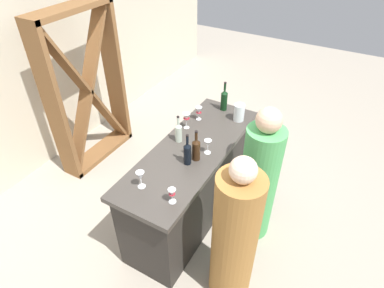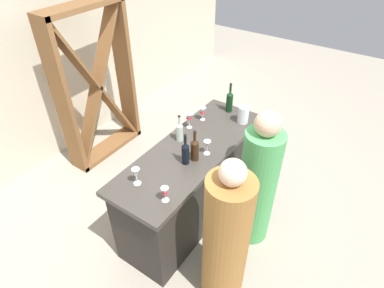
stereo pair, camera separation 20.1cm
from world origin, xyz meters
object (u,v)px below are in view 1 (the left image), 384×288
at_px(wine_bottle_second_right_dark_green, 224,99).
at_px(wine_glass_near_center, 208,144).
at_px(wine_rack, 87,90).
at_px(water_pitcher, 239,112).
at_px(wine_glass_far_left, 199,111).
at_px(wine_glass_far_center, 186,118).
at_px(wine_bottle_second_left_amber_brown, 196,149).
at_px(wine_bottle_center_clear_pale, 178,132).
at_px(person_left_guest, 234,238).
at_px(wine_bottle_leftmost_near_black, 187,153).
at_px(person_center_guest, 259,181).
at_px(wine_glass_near_right, 140,176).
at_px(wine_glass_near_left, 172,193).

xyz_separation_m(wine_bottle_second_right_dark_green, wine_glass_near_center, (-0.79, -0.20, -0.02)).
distance_m(wine_rack, water_pitcher, 1.88).
relative_size(wine_glass_far_left, wine_glass_far_center, 0.87).
distance_m(wine_rack, wine_glass_far_left, 1.47).
bearing_deg(wine_bottle_second_left_amber_brown, wine_bottle_center_clear_pale, 60.89).
xyz_separation_m(wine_glass_near_center, water_pitcher, (0.67, -0.03, -0.01)).
distance_m(wine_rack, person_left_guest, 2.54).
bearing_deg(wine_glass_near_center, water_pitcher, -2.50).
height_order(wine_rack, wine_bottle_leftmost_near_black, wine_rack).
relative_size(wine_bottle_second_left_amber_brown, person_center_guest, 0.21).
relative_size(wine_bottle_center_clear_pale, wine_glass_near_right, 1.76).
bearing_deg(wine_bottle_center_clear_pale, person_center_guest, -82.92).
distance_m(water_pitcher, person_left_guest, 1.41).
height_order(wine_glass_near_right, person_left_guest, person_left_guest).
bearing_deg(wine_glass_far_left, wine_bottle_center_clear_pale, -178.08).
distance_m(wine_bottle_second_right_dark_green, water_pitcher, 0.26).
relative_size(wine_glass_far_left, water_pitcher, 0.80).
relative_size(wine_bottle_second_left_amber_brown, wine_bottle_center_clear_pale, 1.10).
bearing_deg(wine_bottle_center_clear_pale, wine_glass_near_right, -174.65).
bearing_deg(wine_bottle_center_clear_pale, wine_glass_near_center, -94.60).
bearing_deg(water_pitcher, wine_glass_near_right, 167.37).
bearing_deg(wine_bottle_second_left_amber_brown, wine_bottle_second_right_dark_green, 9.43).
relative_size(wine_glass_far_center, water_pitcher, 0.92).
xyz_separation_m(wine_glass_near_center, person_center_guest, (0.13, -0.49, -0.35)).
height_order(wine_rack, wine_bottle_second_right_dark_green, wine_rack).
distance_m(wine_glass_near_center, person_left_guest, 0.88).
height_order(wine_bottle_center_clear_pale, wine_glass_far_left, wine_bottle_center_clear_pale).
bearing_deg(person_center_guest, wine_glass_far_center, -28.49).
relative_size(wine_glass_near_left, wine_glass_far_center, 0.80).
bearing_deg(wine_bottle_second_right_dark_green, wine_bottle_center_clear_pale, 170.07).
distance_m(wine_glass_far_center, person_left_guest, 1.32).
distance_m(wine_glass_far_left, person_left_guest, 1.43).
height_order(wine_bottle_second_right_dark_green, person_center_guest, person_center_guest).
relative_size(wine_bottle_center_clear_pale, person_left_guest, 0.19).
bearing_deg(wine_glass_near_center, wine_bottle_center_clear_pale, 85.40).
height_order(water_pitcher, person_left_guest, person_left_guest).
relative_size(wine_glass_near_center, water_pitcher, 0.77).
xyz_separation_m(wine_glass_near_left, wine_glass_near_center, (0.69, 0.04, 0.01)).
height_order(wine_bottle_second_left_amber_brown, water_pitcher, wine_bottle_second_left_amber_brown).
bearing_deg(wine_bottle_second_right_dark_green, wine_glass_far_center, 160.98).
bearing_deg(wine_rack, wine_bottle_center_clear_pale, -100.02).
bearing_deg(water_pitcher, wine_glass_far_center, 134.62).
distance_m(wine_bottle_leftmost_near_black, wine_bottle_center_clear_pale, 0.35).
xyz_separation_m(wine_glass_near_center, wine_glass_far_left, (0.47, 0.35, -0.00)).
distance_m(wine_bottle_second_right_dark_green, person_left_guest, 1.61).
xyz_separation_m(wine_bottle_leftmost_near_black, wine_glass_near_left, (-0.46, -0.13, -0.03)).
relative_size(wine_glass_near_center, wine_glass_far_left, 0.96).
height_order(wine_bottle_second_right_dark_green, wine_glass_near_center, wine_bottle_second_right_dark_green).
bearing_deg(water_pitcher, wine_glass_far_left, 118.16).
bearing_deg(wine_bottle_second_right_dark_green, wine_glass_near_right, 177.35).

